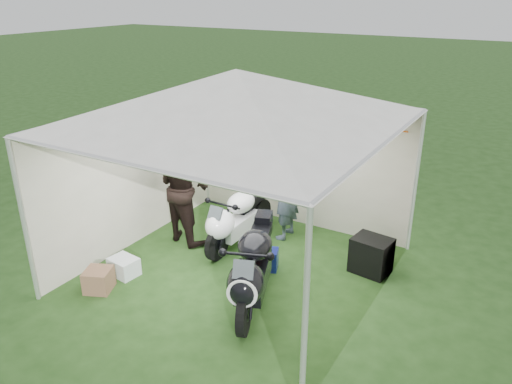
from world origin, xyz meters
TOP-DOWN VIEW (x-y plane):
  - ground at (0.00, 0.00)m, footprint 80.00×80.00m
  - canopy_tent at (-0.00, 0.03)m, footprint 5.66×5.66m
  - motorcycle_white at (-0.47, 0.68)m, footprint 0.43×1.84m
  - motorcycle_black at (0.61, -0.61)m, footprint 1.00×1.98m
  - paddock_stand at (0.28, 0.27)m, footprint 0.49×0.40m
  - person_dark_jacket at (-1.33, 0.46)m, footprint 1.07×0.92m
  - person_blue_jacket at (0.07, 1.37)m, footprint 0.44×0.63m
  - equipment_box at (1.70, 1.01)m, footprint 0.60×0.51m
  - crate_0 at (-1.42, -0.94)m, footprint 0.44×0.36m
  - crate_1 at (-1.44, -1.42)m, footprint 0.47×0.47m

SIDE VIEW (x-z plane):
  - ground at x=0.00m, z-range 0.00..0.00m
  - crate_0 at x=-1.42m, z-range 0.00..0.27m
  - paddock_stand at x=0.28m, z-range 0.00..0.32m
  - crate_1 at x=-1.44m, z-range 0.00..0.32m
  - equipment_box at x=1.70m, z-range 0.00..0.55m
  - motorcycle_white at x=-0.47m, z-range 0.05..0.96m
  - motorcycle_black at x=0.61m, z-range 0.06..1.08m
  - person_blue_jacket at x=0.07m, z-range 0.00..1.64m
  - person_dark_jacket at x=-1.33m, z-range 0.00..1.93m
  - canopy_tent at x=0.00m, z-range 1.08..4.08m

